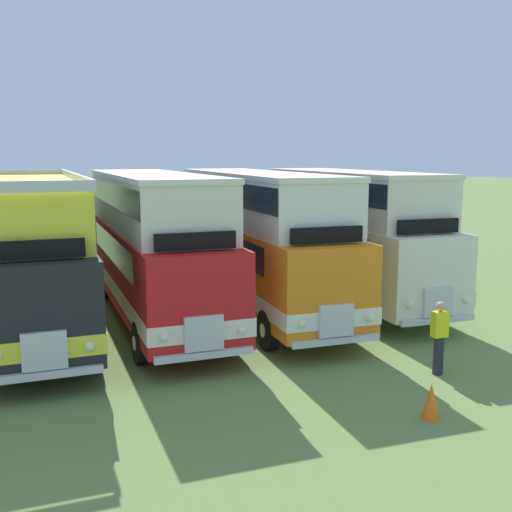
% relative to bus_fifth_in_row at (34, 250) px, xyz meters
% --- Properties ---
extents(bus_fifth_in_row, '(2.89, 11.36, 4.52)m').
position_rel_bus_fifth_in_row_xyz_m(bus_fifth_in_row, '(0.00, 0.00, 0.00)').
color(bus_fifth_in_row, black).
rests_on(bus_fifth_in_row, ground).
extents(bus_sixth_in_row, '(2.81, 11.10, 4.49)m').
position_rel_bus_fifth_in_row_xyz_m(bus_sixth_in_row, '(3.43, 0.05, 0.11)').
color(bus_sixth_in_row, red).
rests_on(bus_sixth_in_row, ground).
extents(bus_seventh_in_row, '(2.65, 11.44, 4.49)m').
position_rel_bus_fifth_in_row_xyz_m(bus_seventh_in_row, '(6.86, 0.24, 0.11)').
color(bus_seventh_in_row, orange).
rests_on(bus_seventh_in_row, ground).
extents(bus_eighth_in_row, '(2.63, 10.26, 4.49)m').
position_rel_bus_fifth_in_row_xyz_m(bus_eighth_in_row, '(10.28, 0.44, 0.11)').
color(bus_eighth_in_row, silver).
rests_on(bus_eighth_in_row, ground).
extents(cone_far_end, '(0.36, 0.36, 0.72)m').
position_rel_bus_fifth_in_row_xyz_m(cone_far_end, '(7.17, -8.99, -2.00)').
color(cone_far_end, orange).
rests_on(cone_far_end, ground).
extents(marshal_person, '(0.36, 0.24, 1.73)m').
position_rel_bus_fifth_in_row_xyz_m(marshal_person, '(8.78, -6.94, -1.48)').
color(marshal_person, '#23232D').
rests_on(marshal_person, ground).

